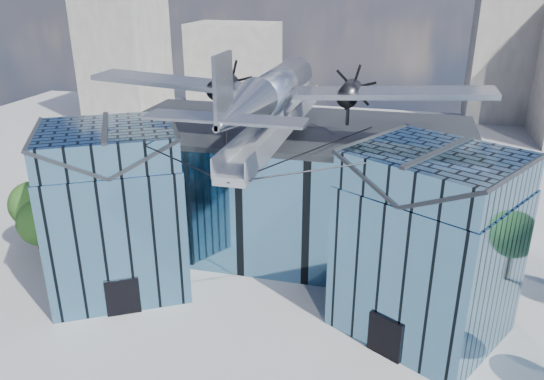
# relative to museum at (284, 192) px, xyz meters

# --- Properties ---
(ground_plane) EXTENTS (120.00, 120.00, 0.00)m
(ground_plane) POSITION_rel_museum_xyz_m (-0.00, -5.82, -5.54)
(ground_plane) COLOR gray
(museum) EXTENTS (32.88, 24.50, 17.60)m
(museum) POSITION_rel_museum_xyz_m (0.00, 0.00, 0.00)
(museum) COLOR teal
(museum) RESTS_ON ground
(bg_towers) EXTENTS (77.00, 24.50, 26.00)m
(bg_towers) POSITION_rel_museum_xyz_m (1.45, 44.67, 4.47)
(bg_towers) COLOR gray
(bg_towers) RESTS_ON ground
(tree_plaza_w) EXTENTS (4.10, 4.10, 5.58)m
(tree_plaza_w) POSITION_rel_museum_xyz_m (-17.27, -6.16, -1.76)
(tree_plaza_w) COLOR black
(tree_plaza_w) RESTS_ON ground
(tree_side_w) EXTENTS (4.52, 4.52, 5.81)m
(tree_side_w) POSITION_rel_museum_xyz_m (-19.84, -3.70, -1.60)
(tree_side_w) COLOR black
(tree_side_w) RESTS_ON ground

